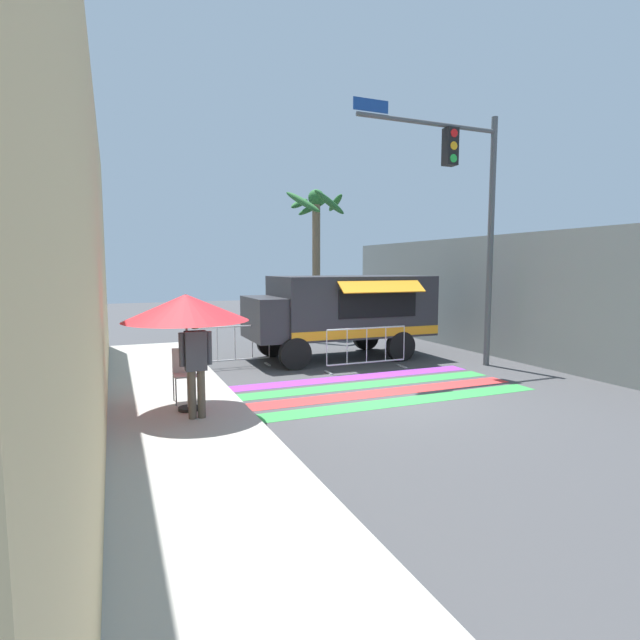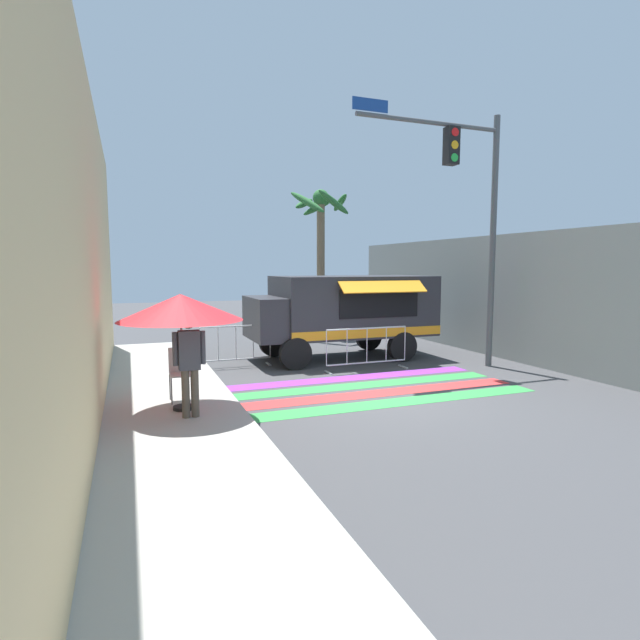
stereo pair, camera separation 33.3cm
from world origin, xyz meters
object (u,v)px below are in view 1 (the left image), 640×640
at_px(folding_chair, 185,369).
at_px(palm_tree, 316,230).
at_px(barricade_front, 367,349).
at_px(barricade_side, 235,347).
at_px(traffic_signal_pole, 468,198).
at_px(vendor_person, 196,360).
at_px(patio_umbrella, 186,308).
at_px(food_truck, 338,309).

bearing_deg(folding_chair, palm_tree, 49.84).
xyz_separation_m(barricade_front, barricade_side, (-3.03, 1.65, -0.01)).
bearing_deg(traffic_signal_pole, vendor_person, -162.12).
height_order(patio_umbrella, barricade_front, patio_umbrella).
height_order(food_truck, folding_chair, food_truck).
distance_m(patio_umbrella, barricade_side, 4.74).
xyz_separation_m(patio_umbrella, vendor_person, (0.07, -0.51, -0.81)).
bearing_deg(traffic_signal_pole, patio_umbrella, -165.94).
distance_m(traffic_signal_pole, folding_chair, 8.25).
distance_m(barricade_front, palm_tree, 7.19).
distance_m(patio_umbrella, folding_chair, 1.36).
bearing_deg(patio_umbrella, barricade_side, 66.83).
bearing_deg(palm_tree, traffic_signal_pole, -78.58).
height_order(vendor_person, palm_tree, palm_tree).
distance_m(patio_umbrella, palm_tree, 10.75).
height_order(food_truck, traffic_signal_pole, traffic_signal_pole).
bearing_deg(traffic_signal_pole, palm_tree, 101.42).
distance_m(food_truck, barricade_side, 3.17).
relative_size(vendor_person, barricade_side, 0.90).
height_order(traffic_signal_pole, folding_chair, traffic_signal_pole).
bearing_deg(vendor_person, barricade_side, 52.70).
bearing_deg(vendor_person, barricade_front, 15.34).
bearing_deg(barricade_side, patio_umbrella, -113.17).
relative_size(barricade_side, palm_tree, 0.34).
distance_m(food_truck, folding_chair, 6.04).
bearing_deg(folding_chair, barricade_side, 59.60).
distance_m(traffic_signal_pole, vendor_person, 8.31).
height_order(patio_umbrella, barricade_side, patio_umbrella).
relative_size(patio_umbrella, folding_chair, 2.16).
bearing_deg(food_truck, folding_chair, -142.94).
bearing_deg(food_truck, traffic_signal_pole, -44.04).
bearing_deg(barricade_side, folding_chair, -116.56).
bearing_deg(food_truck, barricade_side, -177.88).
bearing_deg(patio_umbrella, vendor_person, -82.59).
relative_size(barricade_front, palm_tree, 0.41).
bearing_deg(traffic_signal_pole, food_truck, 135.96).
bearing_deg(palm_tree, food_truck, -104.30).
height_order(barricade_side, palm_tree, palm_tree).
xyz_separation_m(vendor_person, barricade_side, (1.72, 4.67, -0.59)).
xyz_separation_m(food_truck, patio_umbrella, (-4.82, -4.27, 0.49)).
bearing_deg(palm_tree, barricade_side, -132.50).
bearing_deg(vendor_person, palm_tree, 40.32).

